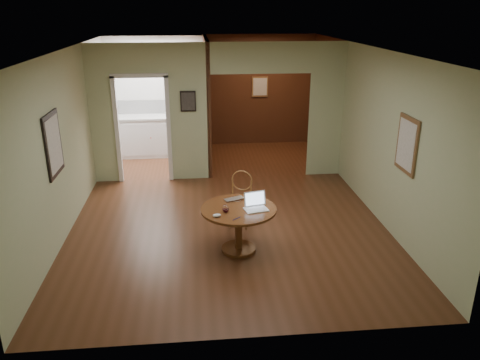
{
  "coord_description": "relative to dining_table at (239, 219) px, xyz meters",
  "views": [
    {
      "loc": [
        -0.47,
        -6.57,
        3.33
      ],
      "look_at": [
        0.15,
        -0.2,
        0.94
      ],
      "focal_mm": 35.0,
      "sensor_mm": 36.0,
      "label": 1
    }
  ],
  "objects": [
    {
      "name": "dining_table",
      "position": [
        0.0,
        0.0,
        0.0
      ],
      "size": [
        1.07,
        1.07,
        0.67
      ],
      "rotation": [
        0.0,
        0.0,
        0.31
      ],
      "color": "brown",
      "rests_on": "ground"
    },
    {
      "name": "closed_laptop",
      "position": [
        -0.02,
        0.27,
        0.18
      ],
      "size": [
        0.34,
        0.29,
        0.02
      ],
      "primitive_type": "imported",
      "rotation": [
        0.0,
        0.0,
        0.41
      ],
      "color": "silver",
      "rests_on": "dining_table"
    },
    {
      "name": "grocery_bag",
      "position": [
        -1.01,
        4.79,
        0.59
      ],
      "size": [
        0.32,
        0.29,
        0.28
      ],
      "primitive_type": "ellipsoid",
      "rotation": [
        0.0,
        0.0,
        -0.19
      ],
      "color": "#C5AC90",
      "rests_on": "kitchen_cabinet"
    },
    {
      "name": "kitchen_cabinet",
      "position": [
        -1.44,
        4.79,
        -0.02
      ],
      "size": [
        2.06,
        0.6,
        0.94
      ],
      "color": "white",
      "rests_on": "ground"
    },
    {
      "name": "chair",
      "position": [
        0.12,
        0.88,
        0.0
      ],
      "size": [
        0.48,
        0.48,
        0.89
      ],
      "rotation": [
        0.0,
        0.0,
        -0.34
      ],
      "color": "#986136",
      "rests_on": "ground"
    },
    {
      "name": "room_shell",
      "position": [
        -0.56,
        3.69,
        0.79
      ],
      "size": [
        5.2,
        7.5,
        5.0
      ],
      "color": "white",
      "rests_on": "ground"
    },
    {
      "name": "open_laptop",
      "position": [
        0.24,
        -0.02,
        0.23
      ],
      "size": [
        0.36,
        0.34,
        0.22
      ],
      "rotation": [
        0.0,
        0.0,
        0.24
      ],
      "color": "white",
      "rests_on": "dining_table"
    },
    {
      "name": "pen",
      "position": [
        -0.06,
        -0.34,
        0.18
      ],
      "size": [
        0.11,
        0.1,
        0.01
      ],
      "primitive_type": "cylinder",
      "rotation": [
        0.0,
        1.57,
        0.7
      ],
      "color": "navy",
      "rests_on": "dining_table"
    },
    {
      "name": "wine_glass",
      "position": [
        -0.19,
        -0.11,
        0.23
      ],
      "size": [
        0.09,
        0.09,
        0.11
      ],
      "primitive_type": null,
      "color": "white",
      "rests_on": "dining_table"
    },
    {
      "name": "floor",
      "position": [
        -0.09,
        0.59,
        -0.49
      ],
      "size": [
        5.0,
        5.0,
        0.0
      ],
      "primitive_type": "plane",
      "color": "#4D2916",
      "rests_on": "ground"
    },
    {
      "name": "mouse",
      "position": [
        -0.32,
        -0.26,
        0.2
      ],
      "size": [
        0.12,
        0.07,
        0.05
      ],
      "primitive_type": "ellipsoid",
      "rotation": [
        0.0,
        0.0,
        0.08
      ],
      "color": "white",
      "rests_on": "dining_table"
    }
  ]
}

